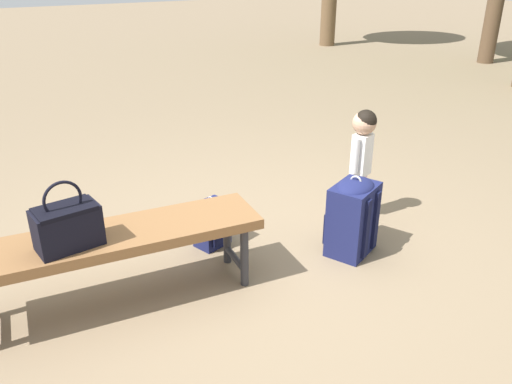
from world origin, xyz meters
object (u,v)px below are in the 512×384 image
(park_bench, at_px, (117,241))
(backpack_large, at_px, (353,215))
(backpack_small, at_px, (212,221))
(handbag, at_px, (67,225))
(child_standing, at_px, (362,148))

(park_bench, xyz_separation_m, backpack_large, (1.49, -0.19, -0.12))
(backpack_large, bearing_deg, backpack_small, 145.78)
(handbag, bearing_deg, backpack_small, 21.28)
(handbag, bearing_deg, park_bench, 8.95)
(park_bench, relative_size, child_standing, 1.93)
(backpack_large, bearing_deg, handbag, 174.93)
(backpack_large, xyz_separation_m, backpack_small, (-0.77, 0.53, -0.09))
(park_bench, relative_size, backpack_small, 4.46)
(backpack_large, distance_m, backpack_small, 0.94)
(child_standing, distance_m, backpack_small, 1.20)
(child_standing, bearing_deg, backpack_large, -133.79)
(park_bench, height_order, backpack_small, park_bench)
(handbag, height_order, backpack_large, handbag)
(handbag, bearing_deg, backpack_large, -5.07)
(handbag, distance_m, child_standing, 2.10)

